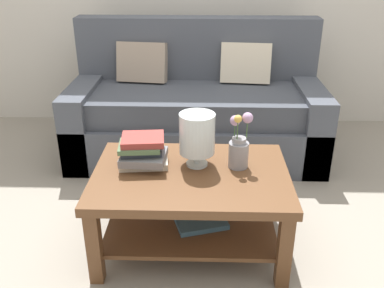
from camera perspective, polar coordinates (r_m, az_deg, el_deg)
name	(u,v)px	position (r m, az deg, el deg)	size (l,w,h in m)	color
ground_plane	(203,208)	(2.88, 1.47, -8.52)	(10.00, 10.00, 0.00)	gray
couch	(196,110)	(3.51, 0.60, 4.59)	(1.99, 0.90, 1.06)	#474C56
coffee_table	(191,193)	(2.38, -0.07, -6.61)	(1.06, 0.74, 0.48)	brown
book_stack_main	(143,152)	(2.37, -6.55, -1.06)	(0.28, 0.24, 0.17)	beige
glass_hurricane_vase	(197,135)	(2.31, 0.73, 1.25)	(0.20, 0.20, 0.30)	silver
flower_pitcher	(239,147)	(2.34, 6.33, -0.41)	(0.12, 0.11, 0.32)	gray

